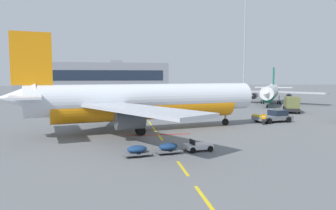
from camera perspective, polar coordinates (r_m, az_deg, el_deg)
ground at (r=62.30m, az=16.41°, el=-1.60°), size 400.00×400.00×0.00m
apron_paint_markings at (r=54.58m, az=-4.02°, el=-2.33°), size 8.00×97.10×0.01m
airliner_foreground at (r=41.00m, az=-4.31°, el=0.71°), size 34.54×33.73×12.20m
pushback_tug at (r=52.10m, az=18.72°, el=-1.96°), size 6.50×4.25×2.08m
airliner_mid_left at (r=84.41m, az=18.21°, el=2.23°), size 24.36×25.95×9.72m
fuel_service_truck at (r=67.17m, az=21.60°, el=0.14°), size 5.06×7.37×3.14m
baggage_train at (r=29.41m, az=0.12°, el=-7.84°), size 8.72×3.02×1.14m
ground_crew_worker at (r=48.39m, az=17.03°, el=-2.29°), size 0.67×0.36×1.79m
apron_light_mast_far at (r=92.54m, az=13.83°, el=12.05°), size 1.80×1.80×30.29m
terminal_satellite at (r=169.47m, az=-13.17°, el=5.05°), size 74.95×22.90×15.68m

